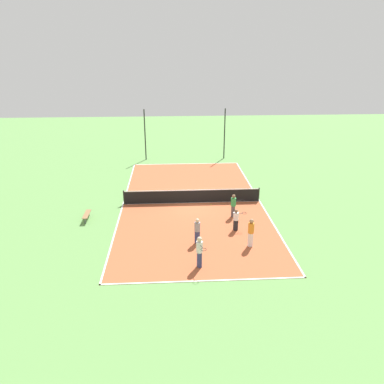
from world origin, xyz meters
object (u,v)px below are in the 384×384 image
at_px(bench, 87,215).
at_px(tennis_ball_near_net, 228,194).
at_px(tennis_ball_left_sideline, 188,192).
at_px(player_near_white, 236,218).
at_px(fence_post_back_left, 145,135).
at_px(player_far_white, 199,250).
at_px(tennis_ball_right_alley, 211,205).
at_px(player_baseline_gray, 197,229).
at_px(tennis_ball_midcourt, 160,193).
at_px(tennis_net, 192,196).
at_px(player_center_orange, 251,231).
at_px(fence_post_back_right, 224,134).
at_px(player_far_green, 233,204).

bearing_deg(bench, tennis_ball_near_net, -68.86).
relative_size(tennis_ball_near_net, tennis_ball_left_sideline, 1.00).
height_order(player_near_white, fence_post_back_left, fence_post_back_left).
xyz_separation_m(player_far_white, tennis_ball_right_alley, (1.58, 8.61, -1.04)).
bearing_deg(player_baseline_gray, tennis_ball_midcourt, 149.41).
relative_size(tennis_net, tennis_ball_near_net, 155.10).
distance_m(player_far_white, fence_post_back_left, 22.06).
height_order(tennis_ball_near_net, fence_post_back_left, fence_post_back_left).
relative_size(player_baseline_gray, player_center_orange, 0.91).
distance_m(player_baseline_gray, fence_post_back_left, 19.45).
relative_size(player_near_white, fence_post_back_left, 0.27).
height_order(player_near_white, fence_post_back_right, fence_post_back_right).
xyz_separation_m(tennis_net, player_center_orange, (3.10, -7.08, 0.49)).
xyz_separation_m(player_baseline_gray, tennis_ball_midcourt, (-2.48, 8.55, -0.91)).
xyz_separation_m(player_far_green, tennis_ball_left_sideline, (-2.97, 4.94, -0.93)).
xyz_separation_m(player_baseline_gray, player_far_green, (2.83, 3.70, 0.03)).
relative_size(tennis_net, player_far_white, 5.73).
distance_m(tennis_ball_right_alley, fence_post_back_right, 13.57).
bearing_deg(tennis_ball_left_sideline, player_near_white, -68.29).
height_order(player_far_white, fence_post_back_left, fence_post_back_left).
xyz_separation_m(player_baseline_gray, tennis_ball_right_alley, (1.50, 5.91, -0.91)).
height_order(player_far_green, tennis_ball_left_sideline, player_far_green).
height_order(tennis_ball_midcourt, tennis_ball_left_sideline, same).
bearing_deg(tennis_ball_midcourt, bench, -136.62).
bearing_deg(player_baseline_gray, player_center_orange, 32.54).
relative_size(tennis_net, player_near_white, 7.12).
xyz_separation_m(tennis_net, bench, (-7.52, -2.63, -0.20)).
xyz_separation_m(player_near_white, tennis_ball_midcourt, (-5.14, 6.94, -0.80)).
bearing_deg(player_near_white, tennis_ball_midcourt, 109.16).
xyz_separation_m(tennis_net, player_near_white, (2.59, -4.88, 0.28)).
bearing_deg(tennis_ball_right_alley, fence_post_back_left, 113.49).
height_order(player_baseline_gray, player_far_green, player_far_green).
height_order(bench, player_far_white, player_far_white).
bearing_deg(tennis_net, tennis_ball_left_sideline, 95.52).
distance_m(tennis_net, tennis_ball_near_net, 3.40).
bearing_deg(player_far_white, player_center_orange, 105.95).
height_order(player_far_white, player_center_orange, player_far_white).
distance_m(tennis_ball_left_sideline, fence_post_back_right, 11.51).
distance_m(tennis_ball_right_alley, tennis_ball_left_sideline, 3.18).
height_order(tennis_net, tennis_ball_left_sideline, tennis_net).
distance_m(player_baseline_gray, player_center_orange, 3.22).
height_order(tennis_net, player_far_white, player_far_white).
relative_size(tennis_ball_left_sideline, fence_post_back_left, 0.01).
height_order(tennis_ball_left_sideline, fence_post_back_left, fence_post_back_left).
height_order(tennis_ball_near_net, fence_post_back_right, fence_post_back_right).
relative_size(player_center_orange, fence_post_back_left, 0.34).
relative_size(bench, player_far_white, 0.84).
xyz_separation_m(player_near_white, tennis_ball_left_sideline, (-2.80, 7.03, -0.80)).
xyz_separation_m(player_far_green, fence_post_back_left, (-6.99, 15.22, 1.70)).
height_order(player_center_orange, tennis_ball_midcourt, player_center_orange).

